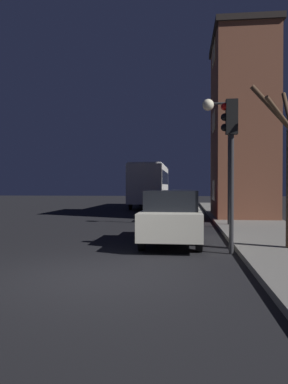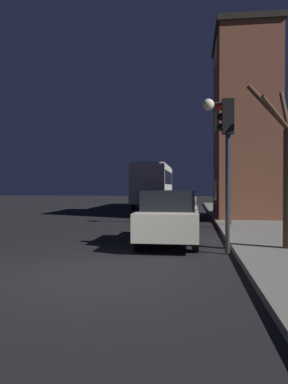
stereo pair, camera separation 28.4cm
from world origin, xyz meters
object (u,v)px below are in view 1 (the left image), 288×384
object	(u,v)px
traffic_light	(230,143)
bus	(150,182)
car_mid_lane	(177,207)
car_near_lane	(172,216)
streetlamp	(218,131)
car_far_lane	(182,199)

from	to	relation	value
traffic_light	bus	bearing A→B (deg)	101.04
car_mid_lane	traffic_light	bearing A→B (deg)	-79.96
traffic_light	car_near_lane	world-z (taller)	traffic_light
traffic_light	streetlamp	bearing A→B (deg)	88.12
car_near_lane	car_far_lane	size ratio (longest dim) A/B	1.14
traffic_light	bus	size ratio (longest dim) A/B	0.42
car_mid_lane	car_far_lane	size ratio (longest dim) A/B	1.08
bus	car_far_lane	bearing A→B (deg)	-40.74
car_mid_lane	car_far_lane	xyz separation A→B (m)	(0.15, 9.63, 0.07)
car_mid_lane	car_far_lane	bearing A→B (deg)	89.12
traffic_light	car_far_lane	world-z (taller)	traffic_light
bus	traffic_light	bearing A→B (deg)	-78.96
streetlamp	traffic_light	size ratio (longest dim) A/B	1.33
car_far_lane	traffic_light	bearing A→B (deg)	-85.55
bus	car_near_lane	xyz separation A→B (m)	(2.52, -19.32, -1.24)
traffic_light	car_far_lane	bearing A→B (deg)	94.45
car_near_lane	car_mid_lane	bearing A→B (deg)	90.29
car_near_lane	car_far_lane	xyz separation A→B (m)	(0.11, 17.05, -0.05)
traffic_light	car_mid_lane	world-z (taller)	traffic_light
car_far_lane	car_near_lane	bearing A→B (deg)	-90.37
streetlamp	car_near_lane	bearing A→B (deg)	-111.00
traffic_light	car_mid_lane	distance (m)	9.45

